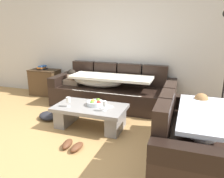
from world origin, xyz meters
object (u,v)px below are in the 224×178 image
at_px(pair_of_shoes, 72,145).
at_px(wine_glass_near_left, 68,100).
at_px(couch_near_window, 194,137).
at_px(wine_glass_near_right, 105,104).
at_px(coffee_table, 90,114).
at_px(side_cabinet, 45,82).
at_px(fruit_bowl, 95,103).
at_px(open_magazine, 103,106).
at_px(crumpled_garment, 48,116).
at_px(book_stack_on_cabinet, 42,68).
at_px(couch_along_wall, 111,91).

bearing_deg(pair_of_shoes, wine_glass_near_left, 122.26).
relative_size(couch_near_window, wine_glass_near_right, 10.63).
height_order(coffee_table, side_cabinet, side_cabinet).
xyz_separation_m(fruit_bowl, wine_glass_near_left, (-0.40, -0.21, 0.07)).
bearing_deg(wine_glass_near_right, side_cabinet, 145.63).
bearing_deg(open_magazine, side_cabinet, 168.79).
height_order(side_cabinet, crumpled_garment, side_cabinet).
relative_size(coffee_table, open_magazine, 4.29).
bearing_deg(open_magazine, couch_near_window, 0.63).
height_order(coffee_table, open_magazine, open_magazine).
distance_m(book_stack_on_cabinet, crumpled_garment, 1.77).
bearing_deg(wine_glass_near_right, open_magazine, 117.78).
distance_m(coffee_table, wine_glass_near_left, 0.44).
relative_size(open_magazine, pair_of_shoes, 0.87).
xyz_separation_m(couch_along_wall, coffee_table, (0.03, -1.13, -0.09)).
bearing_deg(crumpled_garment, coffee_table, -3.75).
distance_m(couch_along_wall, fruit_bowl, 1.07).
bearing_deg(book_stack_on_cabinet, wine_glass_near_left, -43.41).
xyz_separation_m(wine_glass_near_left, wine_glass_near_right, (0.64, 0.01, 0.00)).
distance_m(wine_glass_near_left, open_magazine, 0.59).
bearing_deg(coffee_table, pair_of_shoes, -86.41).
height_order(wine_glass_near_right, open_magazine, wine_glass_near_right).
bearing_deg(coffee_table, side_cabinet, 143.88).
xyz_separation_m(coffee_table, wine_glass_near_left, (-0.33, -0.14, 0.26)).
height_order(open_magazine, book_stack_on_cabinet, book_stack_on_cabinet).
bearing_deg(fruit_bowl, open_magazine, -7.42).
height_order(couch_near_window, wine_glass_near_right, couch_near_window).
relative_size(wine_glass_near_right, open_magazine, 0.59).
relative_size(couch_near_window, side_cabinet, 2.45).
distance_m(coffee_table, crumpled_garment, 0.91).
xyz_separation_m(couch_along_wall, open_magazine, (0.25, -1.08, 0.06)).
relative_size(book_stack_on_cabinet, pair_of_shoes, 0.74).
distance_m(open_magazine, side_cabinet, 2.46).
height_order(couch_along_wall, book_stack_on_cabinet, couch_along_wall).
bearing_deg(crumpled_garment, fruit_bowl, 0.70).
bearing_deg(side_cabinet, open_magazine, -32.16).
xyz_separation_m(wine_glass_near_right, pair_of_shoes, (-0.27, -0.60, -0.45)).
distance_m(wine_glass_near_right, book_stack_on_cabinet, 2.69).
bearing_deg(wine_glass_near_left, crumpled_garment, 160.73).
xyz_separation_m(couch_along_wall, fruit_bowl, (0.10, -1.06, 0.10)).
bearing_deg(wine_glass_near_left, coffee_table, 22.96).
relative_size(couch_near_window, open_magazine, 6.30).
bearing_deg(fruit_bowl, couch_near_window, -19.16).
relative_size(wine_glass_near_left, book_stack_on_cabinet, 0.70).
distance_m(couch_near_window, coffee_table, 1.72).
xyz_separation_m(couch_near_window, crumpled_garment, (-2.54, 0.54, -0.27)).
bearing_deg(wine_glass_near_right, couch_along_wall, 105.38).
bearing_deg(fruit_bowl, crumpled_garment, -179.30).
bearing_deg(fruit_bowl, side_cabinet, 146.26).
distance_m(fruit_bowl, wine_glass_near_left, 0.45).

